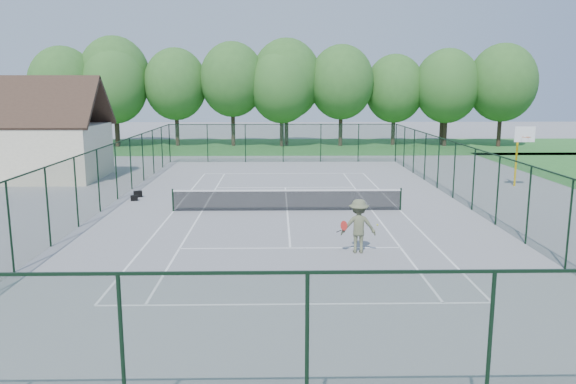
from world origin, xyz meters
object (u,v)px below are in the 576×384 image
Objects in this scene: tennis_net at (287,199)px; sports_bag_a at (138,194)px; tennis_player at (358,226)px; basketball_goal at (521,144)px.

sports_bag_a is at bearing 156.05° from tennis_net.
tennis_player reaches higher than tennis_net.
basketball_goal reaches higher than tennis_player.
basketball_goal is at bearing 23.97° from tennis_net.
sports_bag_a is 0.22× the size of tennis_player.
tennis_player reaches higher than sports_bag_a.
basketball_goal is 1.86× the size of tennis_player.
tennis_net is at bearing 109.29° from tennis_player.
tennis_net reaches higher than sports_bag_a.
tennis_player is at bearing -131.06° from basketball_goal.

